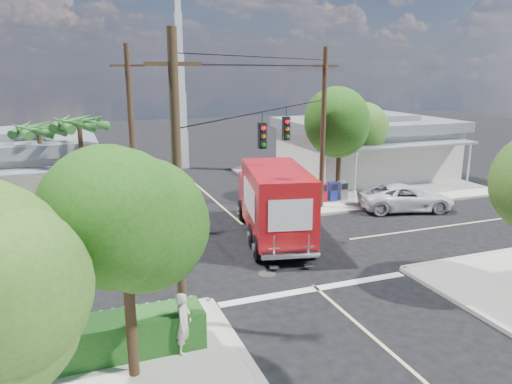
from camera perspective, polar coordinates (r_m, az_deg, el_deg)
ground at (r=22.41m, az=1.83°, el=-6.63°), size 120.00×120.00×0.00m
sidewalk_ne at (r=36.54m, az=11.08°, el=1.37°), size 14.12×14.12×0.14m
sidewalk_nw at (r=31.34m, az=-25.17°, el=-1.82°), size 14.12×14.12×0.14m
road_markings at (r=21.15m, az=3.37°, el=-7.92°), size 32.00×32.00×0.01m
building_ne at (r=37.89m, az=12.47°, el=5.21°), size 11.80×10.20×4.50m
radio_tower at (r=40.34m, az=-8.59°, el=10.65°), size 0.80×0.80×17.00m
tree_sw_front at (r=12.38m, az=-14.76°, el=-3.19°), size 3.88×3.78×6.03m
tree_sw_back at (r=10.22m, az=-27.26°, el=-10.66°), size 3.56×3.42×5.41m
tree_ne_front at (r=30.42m, az=9.65°, el=7.90°), size 4.21×4.14×6.66m
tree_ne_back at (r=33.70m, az=11.57°, el=7.40°), size 3.77×3.66×5.82m
palm_nw_front at (r=27.00m, az=-19.54°, el=7.14°), size 3.01×3.08×5.59m
palm_nw_back at (r=28.56m, az=-23.60°, el=6.36°), size 3.01×3.08×5.19m
utility_poles at (r=22.18m, az=-3.48°, el=5.63°), size 12.00×10.68×9.00m
picket_fence at (r=15.52m, az=-17.79°, el=-14.40°), size 5.94×0.06×1.00m
hedge_sw at (r=14.81m, az=-18.40°, el=-15.87°), size 6.20×1.20×1.10m
vending_boxes at (r=30.29m, az=8.71°, el=0.08°), size 1.90×0.50×1.10m
delivery_truck at (r=23.43m, az=2.04°, el=-1.13°), size 4.08×8.42×3.51m
parked_car at (r=29.59m, az=16.77°, el=-0.61°), size 5.74×3.74×1.47m
pedestrian at (r=14.39m, az=-8.25°, el=-14.62°), size 0.71×0.78×1.79m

